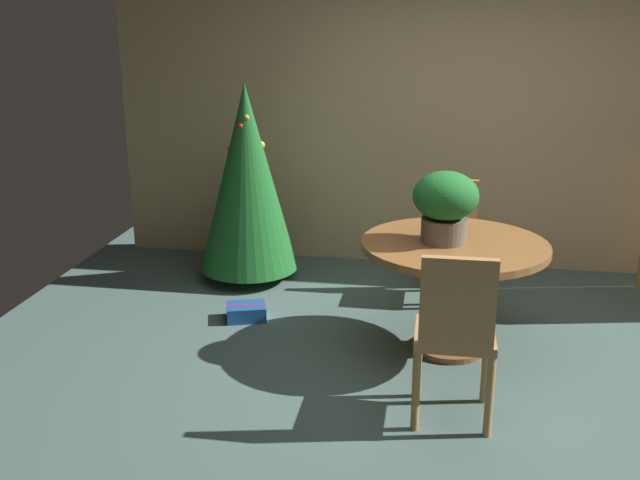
% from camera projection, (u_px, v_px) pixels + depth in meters
% --- Properties ---
extents(ground_plane, '(6.60, 6.60, 0.00)m').
position_uv_depth(ground_plane, '(460.00, 379.00, 4.41)').
color(ground_plane, '#4C6660').
extents(back_wall_panel, '(6.00, 0.10, 2.60)m').
position_uv_depth(back_wall_panel, '(464.00, 116.00, 6.10)').
color(back_wall_panel, tan).
rests_on(back_wall_panel, ground_plane).
extents(round_dining_table, '(1.19, 1.19, 0.74)m').
position_uv_depth(round_dining_table, '(453.00, 274.00, 4.65)').
color(round_dining_table, brown).
rests_on(round_dining_table, ground_plane).
extents(flower_vase, '(0.41, 0.41, 0.45)m').
position_uv_depth(flower_vase, '(445.00, 203.00, 4.52)').
color(flower_vase, '#665B51').
rests_on(flower_vase, round_dining_table).
extents(wooden_chair_near, '(0.42, 0.40, 0.98)m').
position_uv_depth(wooden_chair_near, '(455.00, 329.00, 3.78)').
color(wooden_chair_near, '#B27F4C').
rests_on(wooden_chair_near, ground_plane).
extents(wooden_chair_far, '(0.43, 0.42, 0.90)m').
position_uv_depth(wooden_chair_far, '(451.00, 231.00, 5.60)').
color(wooden_chair_far, '#B27F4C').
rests_on(wooden_chair_far, ground_plane).
extents(holiday_tree, '(0.80, 0.80, 1.61)m').
position_uv_depth(holiday_tree, '(247.00, 178.00, 5.84)').
color(holiday_tree, brown).
rests_on(holiday_tree, ground_plane).
extents(gift_box_blue, '(0.33, 0.29, 0.11)m').
position_uv_depth(gift_box_blue, '(246.00, 312.00, 5.26)').
color(gift_box_blue, '#1E569E').
rests_on(gift_box_blue, ground_plane).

